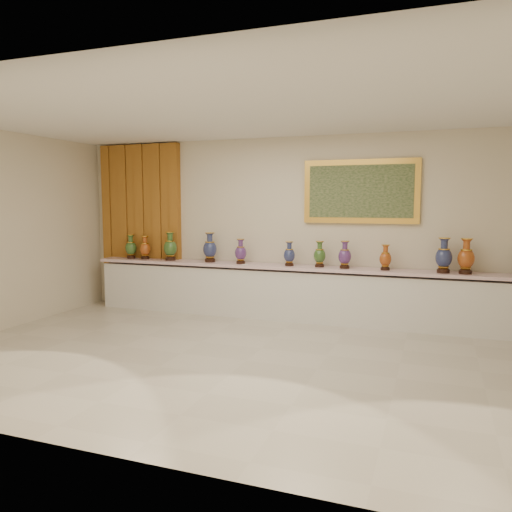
# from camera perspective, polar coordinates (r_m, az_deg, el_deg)

# --- Properties ---
(ground) EXTENTS (8.00, 8.00, 0.00)m
(ground) POSITION_cam_1_polar(r_m,az_deg,el_deg) (6.23, -1.13, -11.89)
(ground) COLOR beige
(ground) RESTS_ON ground
(room) EXTENTS (8.00, 8.00, 8.00)m
(room) POSITION_cam_1_polar(r_m,az_deg,el_deg) (9.17, -9.61, 3.99)
(room) COLOR beige
(room) RESTS_ON ground
(counter) EXTENTS (7.28, 0.48, 0.90)m
(counter) POSITION_cam_1_polar(r_m,az_deg,el_deg) (8.22, 4.60, -4.33)
(counter) COLOR white
(counter) RESTS_ON ground
(vase_0) EXTENTS (0.25, 0.25, 0.44)m
(vase_0) POSITION_cam_1_polar(r_m,az_deg,el_deg) (9.42, -14.11, 0.92)
(vase_0) COLOR black
(vase_0) RESTS_ON counter
(vase_1) EXTENTS (0.26, 0.26, 0.42)m
(vase_1) POSITION_cam_1_polar(r_m,az_deg,el_deg) (9.27, -12.56, 0.82)
(vase_1) COLOR black
(vase_1) RESTS_ON counter
(vase_2) EXTENTS (0.29, 0.29, 0.51)m
(vase_2) POSITION_cam_1_polar(r_m,az_deg,el_deg) (8.97, -9.78, 0.95)
(vase_2) COLOR black
(vase_2) RESTS_ON counter
(vase_3) EXTENTS (0.24, 0.24, 0.51)m
(vase_3) POSITION_cam_1_polar(r_m,az_deg,el_deg) (8.65, -5.29, 0.83)
(vase_3) COLOR black
(vase_3) RESTS_ON counter
(vase_4) EXTENTS (0.25, 0.25, 0.42)m
(vase_4) POSITION_cam_1_polar(r_m,az_deg,el_deg) (8.37, -1.76, 0.39)
(vase_4) COLOR black
(vase_4) RESTS_ON counter
(vase_5) EXTENTS (0.19, 0.19, 0.40)m
(vase_5) POSITION_cam_1_polar(r_m,az_deg,el_deg) (8.10, 3.83, 0.12)
(vase_5) COLOR black
(vase_5) RESTS_ON counter
(vase_6) EXTENTS (0.22, 0.22, 0.41)m
(vase_6) POSITION_cam_1_polar(r_m,az_deg,el_deg) (8.02, 7.29, 0.07)
(vase_6) COLOR black
(vase_6) RESTS_ON counter
(vase_7) EXTENTS (0.26, 0.26, 0.43)m
(vase_7) POSITION_cam_1_polar(r_m,az_deg,el_deg) (7.89, 10.11, -0.01)
(vase_7) COLOR black
(vase_7) RESTS_ON counter
(vase_8) EXTENTS (0.23, 0.23, 0.39)m
(vase_8) POSITION_cam_1_polar(r_m,az_deg,el_deg) (7.84, 14.57, -0.29)
(vase_8) COLOR black
(vase_8) RESTS_ON counter
(vase_9) EXTENTS (0.28, 0.28, 0.52)m
(vase_9) POSITION_cam_1_polar(r_m,az_deg,el_deg) (7.78, 20.67, -0.12)
(vase_9) COLOR black
(vase_9) RESTS_ON counter
(vase_10) EXTENTS (0.24, 0.24, 0.52)m
(vase_10) POSITION_cam_1_polar(r_m,az_deg,el_deg) (7.79, 22.88, -0.21)
(vase_10) COLOR black
(vase_10) RESTS_ON counter
(label_card) EXTENTS (0.10, 0.06, 0.00)m
(label_card) POSITION_cam_1_polar(r_m,az_deg,el_deg) (8.28, -1.25, -0.97)
(label_card) COLOR white
(label_card) RESTS_ON counter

